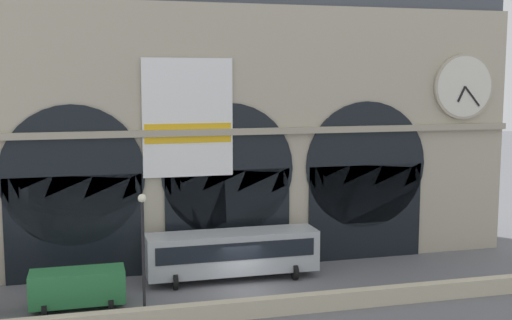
# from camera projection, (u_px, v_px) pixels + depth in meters

# --- Properties ---
(ground_plane) EXTENTS (200.00, 200.00, 0.00)m
(ground_plane) POSITION_uv_depth(u_px,v_px,m) (246.00, 291.00, 39.21)
(ground_plane) COLOR slate
(quay_parapet_wall) EXTENTS (90.00, 0.70, 1.00)m
(quay_parapet_wall) POSITION_uv_depth(u_px,v_px,m) (265.00, 307.00, 35.12)
(quay_parapet_wall) COLOR beige
(quay_parapet_wall) RESTS_ON ground
(station_building) EXTENTS (42.00, 6.10, 21.06)m
(station_building) POSITION_uv_depth(u_px,v_px,m) (219.00, 115.00, 45.43)
(station_building) COLOR #B2A891
(station_building) RESTS_ON ground
(van_midwest) EXTENTS (5.20, 2.48, 2.20)m
(van_midwest) POSITION_uv_depth(u_px,v_px,m) (78.00, 287.00, 36.16)
(van_midwest) COLOR #2D7A42
(van_midwest) RESTS_ON ground
(bus_center) EXTENTS (11.00, 3.25, 3.10)m
(bus_center) POSITION_uv_depth(u_px,v_px,m) (233.00, 252.00, 41.37)
(bus_center) COLOR #ADB2B7
(bus_center) RESTS_ON ground
(street_lamp_quayside) EXTENTS (0.44, 0.44, 6.90)m
(street_lamp_quayside) POSITION_uv_depth(u_px,v_px,m) (143.00, 241.00, 33.77)
(street_lamp_quayside) COLOR black
(street_lamp_quayside) RESTS_ON ground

